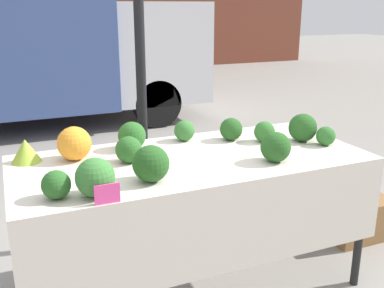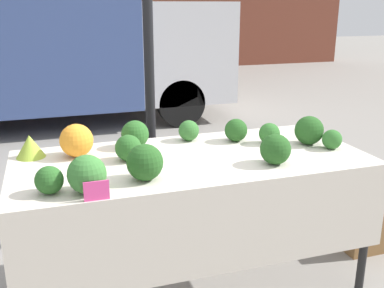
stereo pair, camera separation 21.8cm
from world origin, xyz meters
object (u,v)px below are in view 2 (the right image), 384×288
object	(u,v)px
parked_truck	(44,39)
price_sign	(97,191)
orange_cauliflower	(77,141)
produce_crate	(371,226)

from	to	relation	value
parked_truck	price_sign	distance (m)	5.18
orange_cauliflower	produce_crate	distance (m)	2.22
parked_truck	produce_crate	bearing A→B (deg)	-64.92
parked_truck	produce_crate	distance (m)	5.24
parked_truck	price_sign	xyz separation A→B (m)	(0.15, -5.16, -0.33)
parked_truck	orange_cauliflower	xyz separation A→B (m)	(0.12, -4.50, -0.28)
parked_truck	price_sign	bearing A→B (deg)	-88.32
orange_cauliflower	produce_crate	xyz separation A→B (m)	(2.06, -0.15, -0.81)
price_sign	produce_crate	distance (m)	2.22
orange_cauliflower	parked_truck	bearing A→B (deg)	91.47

